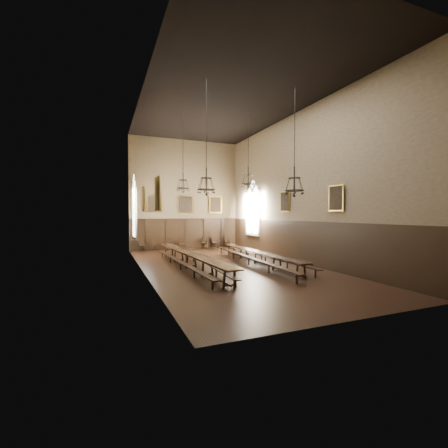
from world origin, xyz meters
TOP-DOWN VIEW (x-y plane):
  - floor at (0.00, 0.00)m, footprint 9.00×18.00m
  - ceiling at (0.00, 0.00)m, footprint 9.00×18.00m
  - wall_back at (0.00, 9.01)m, footprint 9.00×0.02m
  - wall_front at (0.00, -9.01)m, footprint 9.00×0.02m
  - wall_left at (-4.51, 0.00)m, footprint 0.02×18.00m
  - wall_right at (4.51, 0.00)m, footprint 0.02×18.00m
  - wainscot_panelling at (0.00, 0.00)m, footprint 9.00×18.00m
  - table_left at (-1.99, 0.25)m, footprint 1.27×10.50m
  - table_right at (2.05, 0.20)m, footprint 0.78×9.22m
  - bench_left_outer at (-2.61, 0.07)m, footprint 0.61×9.88m
  - bench_left_inner at (-1.40, 0.00)m, footprint 0.85×10.20m
  - bench_right_inner at (1.35, 0.06)m, footprint 0.85×10.74m
  - bench_right_outer at (2.55, 0.23)m, footprint 0.55×9.47m
  - chair_0 at (-3.59, 8.55)m, footprint 0.49×0.49m
  - chair_1 at (-2.62, 8.58)m, footprint 0.44×0.44m
  - chair_2 at (-1.40, 8.60)m, footprint 0.48×0.48m
  - chair_3 at (-0.41, 8.60)m, footprint 0.47×0.47m
  - chair_5 at (1.49, 8.56)m, footprint 0.55×0.55m
  - chair_6 at (2.42, 8.61)m, footprint 0.44×0.44m
  - chair_7 at (3.58, 8.56)m, footprint 0.51×0.51m
  - chandelier_back_left at (-1.85, 2.45)m, footprint 0.76×0.76m
  - chandelier_back_right at (2.30, 2.05)m, footprint 0.90×0.90m
  - chandelier_front_left at (-1.95, -2.23)m, footprint 0.81×0.81m
  - chandelier_front_right at (2.30, -2.95)m, footprint 0.94×0.94m
  - portrait_back_0 at (-2.60, 8.88)m, footprint 1.10×0.12m
  - portrait_back_1 at (0.00, 8.88)m, footprint 1.10×0.12m
  - portrait_back_2 at (2.60, 8.88)m, footprint 1.10×0.12m
  - portrait_left_0 at (-4.38, 1.00)m, footprint 0.12×1.00m
  - portrait_left_1 at (-4.38, -3.50)m, footprint 0.12×1.00m
  - portrait_right_0 at (4.38, 1.00)m, footprint 0.12×1.00m
  - portrait_right_1 at (4.38, -3.50)m, footprint 0.12×1.00m
  - window_right at (4.43, 5.50)m, footprint 0.20×2.20m
  - window_left at (-4.43, 5.50)m, footprint 0.20×2.20m

SIDE VIEW (x-z plane):
  - floor at x=0.00m, z-range -0.02..0.00m
  - bench_right_outer at x=2.55m, z-range 0.06..0.48m
  - bench_left_outer at x=-2.61m, z-range 0.06..0.51m
  - chair_1 at x=-2.62m, z-range -0.19..0.76m
  - chair_3 at x=-0.41m, z-range -0.19..0.77m
  - bench_left_inner at x=-1.40m, z-range 0.06..0.52m
  - chair_6 at x=2.42m, z-range -0.20..0.80m
  - chair_2 at x=-1.40m, z-range -0.20..0.81m
  - bench_right_inner at x=1.35m, z-range 0.07..0.55m
  - chair_0 at x=-3.59m, z-range -0.20..0.82m
  - chair_7 at x=3.58m, z-range -0.20..0.83m
  - chair_5 at x=1.49m, z-range -0.21..0.83m
  - table_right at x=2.05m, z-range 0.00..0.72m
  - table_left at x=-1.99m, z-range 0.00..0.82m
  - wainscot_panelling at x=0.00m, z-range 0.00..2.50m
  - window_right at x=4.43m, z-range 1.10..5.70m
  - window_left at x=-4.43m, z-range 1.10..5.70m
  - portrait_back_0 at x=-2.60m, z-range 3.00..4.40m
  - portrait_back_1 at x=0.00m, z-range 3.00..4.40m
  - portrait_back_2 at x=2.60m, z-range 3.00..4.40m
  - portrait_left_0 at x=-4.38m, z-range 3.05..4.35m
  - portrait_left_1 at x=-4.38m, z-range 3.05..4.35m
  - portrait_right_0 at x=4.38m, z-range 3.05..4.35m
  - portrait_right_1 at x=4.38m, z-range 3.05..4.35m
  - chandelier_front_right at x=2.30m, z-range 1.80..6.92m
  - chandelier_front_left at x=-1.95m, z-range 1.83..6.94m
  - wall_back at x=0.00m, z-range 0.00..9.00m
  - wall_front at x=0.00m, z-range 0.00..9.00m
  - wall_left at x=-4.51m, z-range 0.00..9.00m
  - wall_right at x=4.51m, z-range 0.00..9.00m
  - chandelier_back_left at x=-1.85m, z-range 2.47..7.15m
  - chandelier_back_right at x=2.30m, z-range 2.93..7.27m
  - ceiling at x=0.00m, z-range 9.00..9.02m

